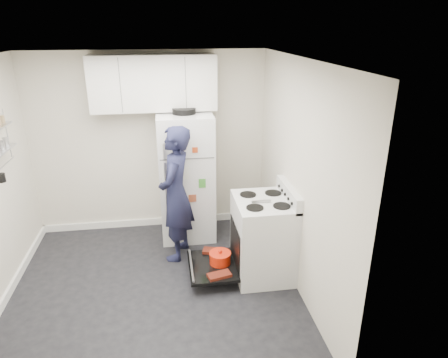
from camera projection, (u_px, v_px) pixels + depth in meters
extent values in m
cube|color=black|center=(155.00, 289.00, 4.52)|extent=(3.20, 3.20, 0.01)
cube|color=white|center=(137.00, 60.00, 3.61)|extent=(3.20, 3.20, 0.01)
cube|color=beige|center=(150.00, 144.00, 5.54)|extent=(3.20, 0.01, 2.50)
cube|color=beige|center=(140.00, 281.00, 2.59)|extent=(3.20, 0.01, 2.50)
cube|color=beige|center=(298.00, 179.00, 4.29)|extent=(0.01, 3.20, 2.50)
cube|color=white|center=(5.00, 299.00, 4.28)|extent=(0.03, 3.20, 0.10)
cube|color=white|center=(156.00, 221.00, 5.96)|extent=(3.20, 0.03, 0.10)
cube|color=silver|center=(263.00, 239.00, 4.67)|extent=(0.65, 0.76, 0.92)
cube|color=black|center=(257.00, 244.00, 4.68)|extent=(0.53, 0.60, 0.52)
cube|color=orange|center=(279.00, 242.00, 4.72)|extent=(0.02, 0.56, 0.46)
cylinder|color=black|center=(260.00, 256.00, 4.75)|extent=(0.34, 0.34, 0.02)
cube|color=silver|center=(289.00, 194.00, 4.51)|extent=(0.08, 0.76, 0.18)
cube|color=silver|center=(264.00, 202.00, 4.49)|extent=(0.65, 0.76, 0.03)
cube|color=#B2B2B7|center=(261.00, 201.00, 4.43)|extent=(0.22, 0.03, 0.01)
cube|color=black|center=(212.00, 266.00, 4.70)|extent=(0.55, 0.70, 0.03)
cylinder|color=#B2B2B7|center=(191.00, 265.00, 4.65)|extent=(0.02, 0.66, 0.02)
cylinder|color=red|center=(220.00, 259.00, 4.71)|extent=(0.25, 0.25, 0.12)
cylinder|color=red|center=(220.00, 254.00, 4.68)|extent=(0.26, 0.26, 0.02)
sphere|color=red|center=(220.00, 251.00, 4.67)|extent=(0.04, 0.04, 0.04)
cube|color=maroon|center=(219.00, 275.00, 4.47)|extent=(0.28, 0.19, 0.04)
cube|color=maroon|center=(214.00, 251.00, 4.94)|extent=(0.29, 0.20, 0.04)
cube|color=silver|center=(186.00, 177.00, 5.42)|extent=(0.72, 0.70, 1.73)
cube|color=#4C4C4C|center=(187.00, 159.00, 4.96)|extent=(0.68, 0.01, 0.01)
cube|color=#B2B2B7|center=(164.00, 151.00, 4.86)|extent=(0.03, 0.03, 0.20)
cube|color=#B2B2B7|center=(166.00, 183.00, 5.01)|extent=(0.03, 0.03, 0.55)
cylinder|color=black|center=(184.00, 111.00, 5.09)|extent=(0.30, 0.30, 0.07)
cube|color=#B8D532|center=(175.00, 156.00, 4.92)|extent=(0.06, 0.01, 0.06)
cube|color=#B93D15|center=(195.00, 150.00, 4.93)|extent=(0.07, 0.01, 0.07)
cube|color=green|center=(202.00, 183.00, 5.10)|extent=(0.09, 0.01, 0.12)
cube|color=silver|center=(184.00, 173.00, 5.01)|extent=(0.12, 0.01, 0.16)
cube|color=#9F4B2D|center=(192.00, 198.00, 5.16)|extent=(0.10, 0.01, 0.10)
cube|color=silver|center=(154.00, 83.00, 5.08)|extent=(1.60, 0.33, 0.70)
cube|color=#B2B2B7|center=(0.00, 152.00, 4.20)|extent=(0.14, 0.60, 0.02)
cylinder|color=black|center=(1.00, 178.00, 4.12)|extent=(0.08, 0.08, 0.09)
imported|color=#191B37|center=(176.00, 194.00, 4.89)|extent=(0.58, 0.72, 1.71)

